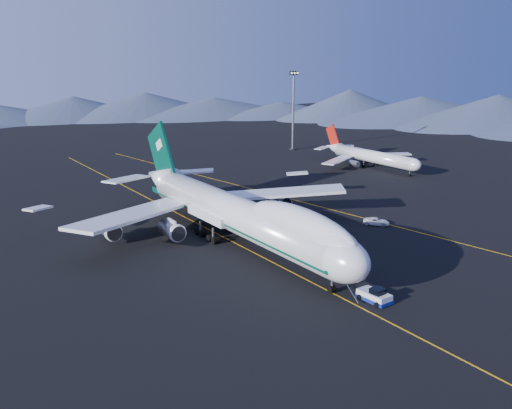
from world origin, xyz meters
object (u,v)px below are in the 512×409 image
boeing_747 (236,213)px  floodlight_mast (293,111)px  service_van (376,221)px  second_jet (370,156)px  pushback_tug (374,297)px

boeing_747 → floodlight_mast: floodlight_mast is taller
boeing_747 → service_van: (30.00, -5.12, -5.09)m
boeing_747 → floodlight_mast: 110.54m
service_van → second_jet: bearing=8.4°
boeing_747 → second_jet: (72.72, 41.28, -2.30)m
pushback_tug → floodlight_mast: (70.62, 114.06, 13.58)m
service_van → floodlight_mast: (43.62, 87.14, 13.52)m
boeing_747 → pushback_tug: bearing=-84.7°
boeing_747 → service_van: size_ratio=13.86×
second_jet → floodlight_mast: floodlight_mast is taller
service_van → floodlight_mast: floodlight_mast is taller
service_van → pushback_tug: bearing=-174.0°
boeing_747 → service_van: bearing=-9.7°
boeing_747 → service_van: 30.86m
second_jet → floodlight_mast: size_ratio=1.45×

